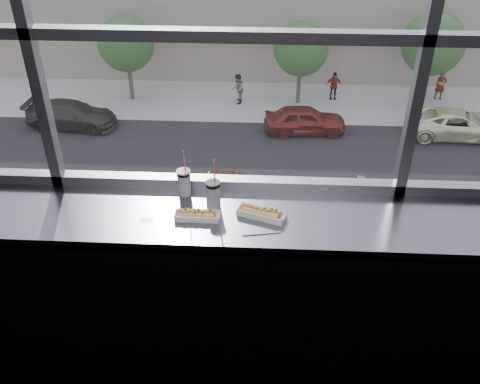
{
  "coord_description": "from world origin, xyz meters",
  "views": [
    {
      "loc": [
        0.22,
        -1.12,
        2.83
      ],
      "look_at": [
        0.09,
        1.23,
        1.25
      ],
      "focal_mm": 40.0,
      "sensor_mm": 36.0,
      "label": 1
    }
  ],
  "objects_px": {
    "tree_center": "(301,49)",
    "wrapper": "(146,219)",
    "car_near_c": "(235,194)",
    "tree_left": "(126,44)",
    "loose_straw": "(262,234)",
    "pedestrian_b": "(238,86)",
    "soda_cup_right": "(213,193)",
    "car_far_b": "(305,115)",
    "tree_right": "(433,44)",
    "car_near_d": "(421,201)",
    "car_far_a": "(71,111)",
    "pedestrian_d": "(441,83)",
    "car_near_b": "(97,192)",
    "hotdog_tray_right": "(262,213)",
    "soda_cup_left": "(184,181)",
    "hotdog_tray_left": "(197,215)",
    "pedestrian_c": "(334,83)",
    "car_far_c": "(458,119)"
  },
  "relations": [
    {
      "from": "car_near_c",
      "to": "tree_left",
      "type": "distance_m",
      "value": 14.17
    },
    {
      "from": "hotdog_tray_left",
      "to": "hotdog_tray_right",
      "type": "bearing_deg",
      "value": 6.63
    },
    {
      "from": "tree_left",
      "to": "tree_center",
      "type": "distance_m",
      "value": 10.31
    },
    {
      "from": "car_near_b",
      "to": "wrapper",
      "type": "bearing_deg",
      "value": -162.9
    },
    {
      "from": "hotdog_tray_left",
      "to": "wrapper",
      "type": "height_order",
      "value": "hotdog_tray_left"
    },
    {
      "from": "loose_straw",
      "to": "tree_center",
      "type": "bearing_deg",
      "value": 74.82
    },
    {
      "from": "loose_straw",
      "to": "pedestrian_c",
      "type": "relative_size",
      "value": 0.1
    },
    {
      "from": "car_near_c",
      "to": "car_far_a",
      "type": "distance_m",
      "value": 12.54
    },
    {
      "from": "car_far_b",
      "to": "tree_center",
      "type": "distance_m",
      "value": 4.64
    },
    {
      "from": "hotdog_tray_left",
      "to": "soda_cup_left",
      "type": "xyz_separation_m",
      "value": [
        -0.1,
        0.24,
        0.06
      ]
    },
    {
      "from": "hotdog_tray_left",
      "to": "tree_right",
      "type": "bearing_deg",
      "value": 71.48
    },
    {
      "from": "pedestrian_c",
      "to": "tree_right",
      "type": "bearing_deg",
      "value": -6.84
    },
    {
      "from": "pedestrian_b",
      "to": "tree_right",
      "type": "relative_size",
      "value": 0.39
    },
    {
      "from": "pedestrian_d",
      "to": "car_far_a",
      "type": "bearing_deg",
      "value": -166.93
    },
    {
      "from": "hotdog_tray_left",
      "to": "car_far_b",
      "type": "xyz_separation_m",
      "value": [
        2.49,
        24.32,
        -11.05
      ]
    },
    {
      "from": "car_near_c",
      "to": "car_far_b",
      "type": "height_order",
      "value": "car_near_c"
    },
    {
      "from": "tree_center",
      "to": "tree_right",
      "type": "bearing_deg",
      "value": -0.0
    },
    {
      "from": "wrapper",
      "to": "hotdog_tray_left",
      "type": "bearing_deg",
      "value": 5.97
    },
    {
      "from": "loose_straw",
      "to": "car_near_d",
      "type": "xyz_separation_m",
      "value": [
        6.58,
        16.44,
        -11.0
      ]
    },
    {
      "from": "loose_straw",
      "to": "car_near_c",
      "type": "bearing_deg",
      "value": 82.88
    },
    {
      "from": "pedestrian_c",
      "to": "loose_straw",
      "type": "bearing_deg",
      "value": -98.06
    },
    {
      "from": "car_near_b",
      "to": "hotdog_tray_right",
      "type": "bearing_deg",
      "value": -160.97
    },
    {
      "from": "car_far_b",
      "to": "pedestrian_b",
      "type": "height_order",
      "value": "pedestrian_b"
    },
    {
      "from": "car_near_d",
      "to": "tree_center",
      "type": "distance_m",
      "value": 13.07
    },
    {
      "from": "soda_cup_right",
      "to": "loose_straw",
      "type": "xyz_separation_m",
      "value": [
        0.27,
        -0.23,
        -0.09
      ]
    },
    {
      "from": "pedestrian_b",
      "to": "tree_center",
      "type": "distance_m",
      "value": 4.34
    },
    {
      "from": "hotdog_tray_right",
      "to": "hotdog_tray_left",
      "type": "bearing_deg",
      "value": -155.18
    },
    {
      "from": "tree_left",
      "to": "tree_right",
      "type": "distance_m",
      "value": 17.83
    },
    {
      "from": "pedestrian_c",
      "to": "pedestrian_d",
      "type": "relative_size",
      "value": 0.98
    },
    {
      "from": "tree_center",
      "to": "wrapper",
      "type": "bearing_deg",
      "value": -95.15
    },
    {
      "from": "car_near_c",
      "to": "car_far_b",
      "type": "distance_m",
      "value": 8.67
    },
    {
      "from": "car_far_b",
      "to": "car_near_d",
      "type": "distance_m",
      "value": 9.15
    },
    {
      "from": "tree_left",
      "to": "tree_center",
      "type": "bearing_deg",
      "value": -0.0
    },
    {
      "from": "loose_straw",
      "to": "pedestrian_b",
      "type": "xyz_separation_m",
      "value": [
        -1.76,
        28.14,
        -10.97
      ]
    },
    {
      "from": "soda_cup_right",
      "to": "car_far_b",
      "type": "bearing_deg",
      "value": 84.31
    },
    {
      "from": "hotdog_tray_right",
      "to": "pedestrian_b",
      "type": "bearing_deg",
      "value": 112.35
    },
    {
      "from": "soda_cup_left",
      "to": "car_far_b",
      "type": "xyz_separation_m",
      "value": [
        2.59,
        24.09,
        -11.12
      ]
    },
    {
      "from": "hotdog_tray_left",
      "to": "pedestrian_c",
      "type": "xyz_separation_m",
      "value": [
        4.47,
        28.96,
        -11.04
      ]
    },
    {
      "from": "soda_cup_left",
      "to": "soda_cup_right",
      "type": "xyz_separation_m",
      "value": [
        0.18,
        -0.12,
        0.01
      ]
    },
    {
      "from": "soda_cup_left",
      "to": "tree_right",
      "type": "relative_size",
      "value": 0.05
    },
    {
      "from": "car_far_c",
      "to": "car_near_d",
      "type": "relative_size",
      "value": 0.95
    },
    {
      "from": "hotdog_tray_right",
      "to": "tree_right",
      "type": "bearing_deg",
      "value": 90.27
    },
    {
      "from": "wrapper",
      "to": "car_far_b",
      "type": "xyz_separation_m",
      "value": [
        2.76,
        24.35,
        -11.04
      ]
    },
    {
      "from": "car_far_c",
      "to": "hotdog_tray_right",
      "type": "bearing_deg",
      "value": 158.44
    },
    {
      "from": "car_far_a",
      "to": "pedestrian_d",
      "type": "distance_m",
      "value": 22.15
    },
    {
      "from": "car_near_c",
      "to": "wrapper",
      "type": "bearing_deg",
      "value": -174.82
    },
    {
      "from": "car_near_b",
      "to": "tree_center",
      "type": "height_order",
      "value": "tree_center"
    },
    {
      "from": "hotdog_tray_left",
      "to": "pedestrian_c",
      "type": "distance_m",
      "value": 31.32
    },
    {
      "from": "tree_center",
      "to": "car_near_b",
      "type": "bearing_deg",
      "value": -127.03
    },
    {
      "from": "soda_cup_right",
      "to": "car_near_b",
      "type": "bearing_deg",
      "value": 112.9
    }
  ]
}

